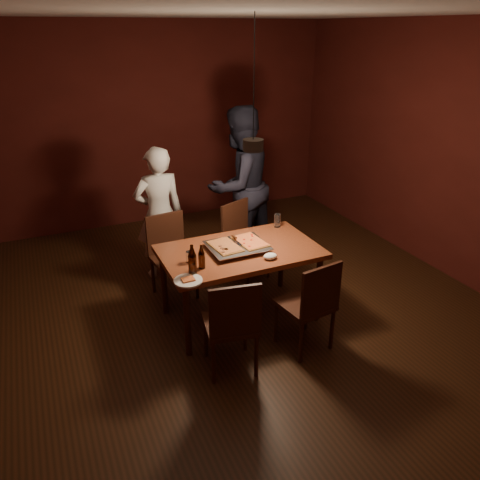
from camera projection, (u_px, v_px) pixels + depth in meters
name	position (u px, v px, depth m)	size (l,w,h in m)	color
room_shell	(253.00, 184.00, 4.21)	(6.00, 6.00, 6.00)	#351B0E
dining_table	(240.00, 256.00, 4.49)	(1.50, 0.90, 0.75)	brown
chair_far_left	(170.00, 248.00, 4.99)	(0.46, 0.46, 0.49)	#38190F
chair_far_right	(241.00, 234.00, 5.33)	(0.55, 0.55, 0.49)	#38190F
chair_near_left	(232.00, 319.00, 3.77)	(0.49, 0.49, 0.49)	#38190F
chair_near_right	(312.00, 299.00, 4.05)	(0.48, 0.48, 0.49)	#38190F
pizza_tray	(237.00, 247.00, 4.45)	(0.55, 0.45, 0.05)	silver
pizza_meat	(225.00, 246.00, 4.40)	(0.23, 0.36, 0.02)	maroon
pizza_cheese	(250.00, 241.00, 4.50)	(0.23, 0.37, 0.02)	gold
spatula	(238.00, 243.00, 4.45)	(0.09, 0.24, 0.04)	silver
beer_bottle_a	(192.00, 260.00, 3.96)	(0.07, 0.07, 0.28)	black
beer_bottle_b	(202.00, 257.00, 4.07)	(0.06, 0.06, 0.22)	black
water_glass_left	(190.00, 257.00, 4.20)	(0.07, 0.07, 0.11)	silver
water_glass_right	(277.00, 221.00, 4.94)	(0.07, 0.07, 0.14)	silver
plate_slice	(188.00, 281.00, 3.89)	(0.24, 0.24, 0.03)	white
napkin	(270.00, 256.00, 4.27)	(0.13, 0.10, 0.05)	white
diner_white	(159.00, 214.00, 5.28)	(0.56, 0.37, 1.53)	silver
diner_dark	(239.00, 186.00, 5.63)	(0.92, 0.71, 1.89)	black
pendant_lamp	(253.00, 144.00, 4.06)	(0.18, 0.18, 1.10)	black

